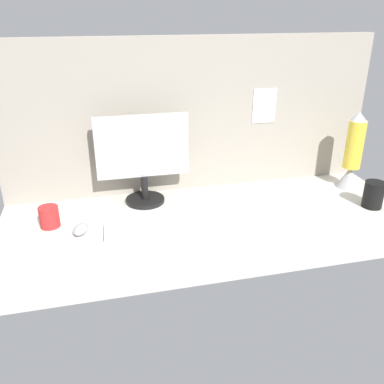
% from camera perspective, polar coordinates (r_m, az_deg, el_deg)
% --- Properties ---
extents(ground_plane, '(1.80, 0.80, 0.03)m').
position_cam_1_polar(ground_plane, '(1.80, 2.94, -4.17)').
color(ground_plane, beige).
extents(cubicle_wall_back, '(1.80, 0.06, 0.73)m').
position_cam_1_polar(cubicle_wall_back, '(2.01, 0.11, 10.41)').
color(cubicle_wall_back, gray).
rests_on(cubicle_wall_back, ground_plane).
extents(monitor, '(0.42, 0.18, 0.41)m').
position_cam_1_polar(monitor, '(1.88, -6.79, 5.01)').
color(monitor, black).
rests_on(monitor, ground_plane).
extents(keyboard, '(0.38, 0.15, 0.02)m').
position_cam_1_polar(keyboard, '(1.71, -5.78, -5.01)').
color(keyboard, silver).
rests_on(keyboard, ground_plane).
extents(mouse, '(0.08, 0.11, 0.03)m').
position_cam_1_polar(mouse, '(1.74, -15.09, -4.94)').
color(mouse, '#99999E').
rests_on(mouse, ground_plane).
extents(mug_red_plastic, '(0.08, 0.08, 0.09)m').
position_cam_1_polar(mug_red_plastic, '(1.82, -19.06, -3.24)').
color(mug_red_plastic, red).
rests_on(mug_red_plastic, ground_plane).
extents(mug_black_travel, '(0.09, 0.09, 0.12)m').
position_cam_1_polar(mug_black_travel, '(2.05, 23.70, -0.32)').
color(mug_black_travel, black).
rests_on(mug_black_travel, ground_plane).
extents(lava_lamp, '(0.12, 0.12, 0.39)m').
position_cam_1_polar(lava_lamp, '(2.20, 21.23, 4.53)').
color(lava_lamp, '#A5A5AD').
rests_on(lava_lamp, ground_plane).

